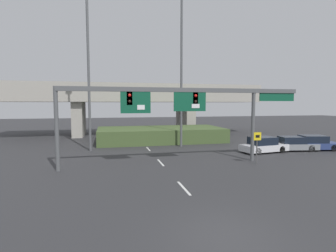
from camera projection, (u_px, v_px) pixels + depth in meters
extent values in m
plane|color=#2D2D30|center=(225.00, 233.00, 9.25)|extent=(160.00, 160.00, 0.00)
cube|color=silver|center=(184.00, 188.00, 14.23)|extent=(0.14, 2.40, 0.01)
cube|color=silver|center=(161.00, 163.00, 20.38)|extent=(0.14, 2.40, 0.01)
cube|color=silver|center=(148.00, 149.00, 26.53)|extent=(0.14, 2.40, 0.01)
cube|color=silver|center=(141.00, 140.00, 32.69)|extent=(0.14, 2.40, 0.01)
cylinder|color=#515456|center=(57.00, 129.00, 17.57)|extent=(0.28, 0.28, 5.75)
cylinder|color=#515456|center=(253.00, 125.00, 20.86)|extent=(0.28, 0.28, 5.75)
cube|color=#515456|center=(188.00, 90.00, 19.40)|extent=(18.35, 0.32, 0.32)
cube|color=black|center=(129.00, 98.00, 18.49)|extent=(0.40, 0.28, 0.95)
sphere|color=red|center=(130.00, 95.00, 18.31)|extent=(0.22, 0.22, 0.22)
sphere|color=black|center=(130.00, 101.00, 18.34)|extent=(0.22, 0.22, 0.22)
cube|color=black|center=(195.00, 99.00, 19.59)|extent=(0.40, 0.28, 0.95)
sphere|color=red|center=(196.00, 96.00, 19.40)|extent=(0.22, 0.22, 0.22)
sphere|color=black|center=(196.00, 102.00, 19.44)|extent=(0.22, 0.22, 0.22)
cube|color=#0F4C33|center=(136.00, 102.00, 18.52)|extent=(2.13, 0.08, 1.53)
cube|color=white|center=(141.00, 107.00, 18.58)|extent=(0.53, 0.03, 0.34)
cube|color=#0F4C33|center=(190.00, 102.00, 19.41)|extent=(2.47, 0.08, 1.41)
cube|color=white|center=(196.00, 106.00, 19.49)|extent=(0.62, 0.03, 0.31)
cube|color=#0F4C33|center=(277.00, 97.00, 21.07)|extent=(3.12, 0.07, 0.64)
cylinder|color=#4C4C4C|center=(257.00, 148.00, 19.68)|extent=(0.08, 0.08, 2.49)
cube|color=yellow|center=(257.00, 136.00, 19.56)|extent=(0.60, 0.03, 0.60)
cube|color=black|center=(258.00, 136.00, 19.54)|extent=(0.33, 0.01, 0.21)
cylinder|color=#515456|center=(181.00, 71.00, 27.46)|extent=(0.24, 0.24, 15.91)
cylinder|color=#515456|center=(88.00, 61.00, 24.75)|extent=(0.24, 0.24, 17.21)
cube|color=#A39E93|center=(134.00, 96.00, 39.15)|extent=(37.52, 7.75, 1.66)
cube|color=#A39E93|center=(137.00, 86.00, 35.48)|extent=(37.52, 0.40, 0.90)
cube|color=#A39E93|center=(79.00, 119.00, 37.64)|extent=(1.40, 6.20, 4.84)
cube|color=#A39E93|center=(185.00, 117.00, 41.22)|extent=(1.40, 6.20, 4.84)
cube|color=#42562D|center=(161.00, 134.00, 32.12)|extent=(14.99, 7.18, 1.64)
cube|color=silver|center=(264.00, 147.00, 24.68)|extent=(4.59, 2.42, 0.61)
cube|color=black|center=(263.00, 141.00, 24.56)|extent=(2.48, 1.96, 0.71)
cylinder|color=black|center=(269.00, 147.00, 25.93)|extent=(0.66, 0.30, 0.64)
cylinder|color=black|center=(282.00, 149.00, 24.41)|extent=(0.66, 0.30, 0.64)
cylinder|color=black|center=(246.00, 148.00, 24.97)|extent=(0.66, 0.30, 0.64)
cylinder|color=black|center=(258.00, 151.00, 23.45)|extent=(0.66, 0.30, 0.64)
cube|color=gray|center=(293.00, 146.00, 25.64)|extent=(4.59, 2.49, 0.56)
cube|color=black|center=(292.00, 140.00, 25.58)|extent=(2.50, 1.95, 0.66)
cylinder|color=black|center=(302.00, 146.00, 26.48)|extent=(0.67, 0.33, 0.64)
cylinder|color=black|center=(311.00, 148.00, 24.95)|extent=(0.67, 0.33, 0.64)
cylinder|color=black|center=(276.00, 146.00, 26.34)|extent=(0.67, 0.33, 0.64)
cylinder|color=black|center=(284.00, 149.00, 24.81)|extent=(0.67, 0.33, 0.64)
cube|color=navy|center=(314.00, 145.00, 26.00)|extent=(4.78, 2.80, 0.59)
cube|color=black|center=(313.00, 139.00, 25.94)|extent=(2.64, 2.16, 0.69)
cylinder|color=black|center=(323.00, 145.00, 26.86)|extent=(0.67, 0.35, 0.64)
cylinder|color=black|center=(334.00, 148.00, 25.20)|extent=(0.67, 0.35, 0.64)
cylinder|color=black|center=(296.00, 145.00, 26.82)|extent=(0.67, 0.35, 0.64)
cylinder|color=black|center=(305.00, 148.00, 25.16)|extent=(0.67, 0.35, 0.64)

